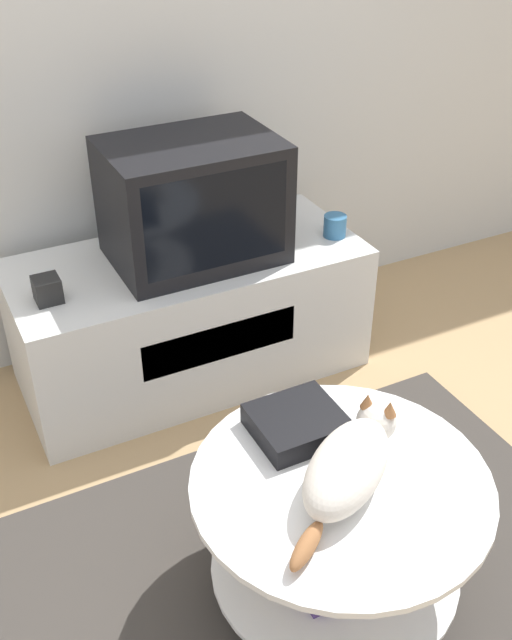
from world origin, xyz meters
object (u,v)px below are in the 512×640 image
tv (193,201)px  cat (350,463)px  speaker (47,290)px  dvd_box (297,423)px

tv → cat: 1.11m
tv → speaker: bearing=-173.0°
speaker → tv: bearing=7.0°
speaker → cat: 1.12m
tv → cat: tv is taller
speaker → dvd_box: speaker is taller
tv → dvd_box: tv is taller
dvd_box → cat: (0.02, -0.21, 0.03)m
dvd_box → speaker: bearing=117.3°
tv → cat: (-0.08, -1.09, -0.20)m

